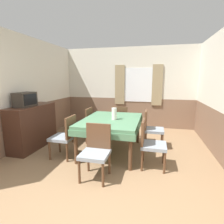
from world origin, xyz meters
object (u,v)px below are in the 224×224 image
Objects in this scene: sideboard at (33,126)px; chair_right_far at (151,128)px; dining_table at (111,123)px; tv at (25,99)px; vase at (114,114)px; chair_head_near at (96,149)px; chair_head_window at (120,120)px; chair_right_near at (150,142)px; chair_left_near at (65,135)px; chair_left_far at (84,123)px.

chair_right_far is at bearing 13.75° from sideboard.
tv is at bearing -170.03° from dining_table.
chair_head_near is at bearing -94.34° from vase.
dining_table is at bearing 5.03° from sideboard.
chair_head_window is 0.68× the size of sideboard.
chair_right_near is 1.00× the size of chair_left_near.
chair_head_window is at bearing -151.25° from chair_right_near.
dining_table is 0.99m from chair_left_far.
chair_right_near is at bearing -29.81° from vase.
sideboard is at bearing 71.85° from chair_left_near.
chair_left_near is (-0.84, -1.53, 0.00)m from chair_head_window.
chair_right_far is 1.83× the size of tv.
chair_head_window is 1.00× the size of chair_head_near.
chair_left_far reaches higher than dining_table.
chair_right_far is 3.46× the size of vase.
vase reaches higher than dining_table.
chair_left_near is 1.09m from vase.
chair_left_far is at bearing -120.56° from chair_right_near.
sideboard reaches higher than chair_head_window.
chair_right_near and chair_left_near have the same top height.
dining_table is at bearing -90.00° from chair_head_near.
vase is at bearing -121.17° from chair_left_far.
chair_right_near is 0.68× the size of sideboard.
chair_right_far is at bearing 16.95° from tv.
chair_left_near is (-0.84, -0.50, -0.17)m from dining_table.
chair_left_far is 1.21m from sideboard.
vase reaches higher than sideboard.
chair_right_far is 1.00m from chair_head_window.
sideboard is 5.06× the size of vase.
tv reaches higher than chair_left_near.
chair_left_near is (0.00, -0.99, 0.00)m from chair_left_far.
tv is (-2.71, 0.17, 0.68)m from chair_right_near.
chair_head_window is (-0.00, 1.04, -0.17)m from dining_table.
chair_head_near is (0.00, -2.07, 0.00)m from chair_head_window.
vase is (0.92, 0.44, 0.40)m from chair_left_near.
dining_table is 1.85× the size of chair_head_near.
vase is (0.07, 0.98, 0.40)m from chair_head_near.
chair_right_far is 1.00× the size of chair_head_window.
chair_left_near is at bearing -59.44° from chair_right_far.
chair_left_far is 1.14m from vase.
dining_table is at bearing 142.41° from vase.
chair_head_window and chair_head_near have the same top height.
vase reaches higher than chair_left_far.
chair_head_window is 2.41m from tv.
chair_right_near is 3.46× the size of vase.
chair_left_near is at bearing -18.15° from sideboard.
vase reaches higher than chair_head_window.
chair_head_near is 0.68× the size of sideboard.
chair_left_far is at bearing -147.31° from chair_head_window.
chair_right_near is 1.95m from chair_left_far.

